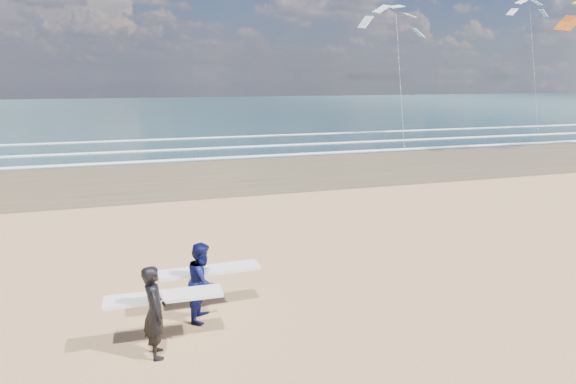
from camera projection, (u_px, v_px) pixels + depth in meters
name	position (u px, v px, depth m)	size (l,w,h in m)	color
wet_sand_strip	(469.00, 158.00, 32.55)	(220.00, 12.00, 0.01)	#4D4129
ocean	(257.00, 109.00, 82.70)	(220.00, 100.00, 0.02)	#193038
foam_breakers	(391.00, 140.00, 41.92)	(220.00, 11.70, 0.05)	white
surfer_near	(156.00, 309.00, 9.43)	(2.22, 0.98, 1.77)	black
surfer_far	(203.00, 280.00, 10.90)	(2.21, 1.14, 1.70)	#0B0E3E
kite_1	(399.00, 61.00, 38.81)	(5.55, 4.71, 11.44)	slate
kite_5	(533.00, 56.00, 50.97)	(4.67, 4.61, 13.64)	slate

